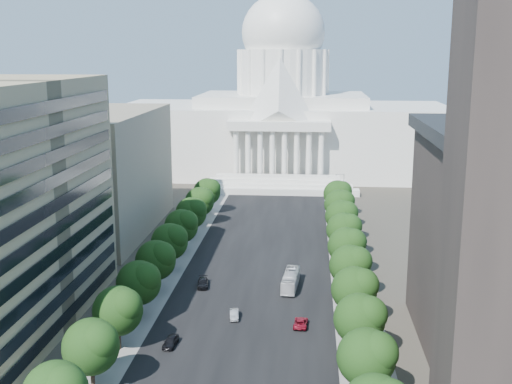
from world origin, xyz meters
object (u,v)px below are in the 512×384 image
(car_red, at_px, (301,323))
(car_dark_b, at_px, (203,283))
(car_dark_a, at_px, (171,342))
(car_silver, at_px, (234,315))
(city_bus, at_px, (291,280))

(car_red, distance_m, car_dark_b, 25.33)
(car_dark_a, xyz_separation_m, car_red, (19.78, 8.92, -0.08))
(car_silver, height_order, city_bus, city_bus)
(car_red, height_order, city_bus, city_bus)
(car_red, bearing_deg, car_dark_b, -37.52)
(car_red, relative_size, city_bus, 0.43)
(car_dark_a, height_order, car_dark_b, car_dark_a)
(car_dark_a, height_order, car_silver, car_dark_a)
(car_red, xyz_separation_m, city_bus, (-2.23, 17.54, 0.87))
(car_silver, distance_m, city_bus, 17.72)
(car_silver, relative_size, car_dark_b, 0.82)
(car_silver, relative_size, car_red, 0.86)
(car_dark_a, distance_m, car_red, 21.70)
(car_silver, distance_m, car_dark_b, 16.31)
(car_silver, xyz_separation_m, car_dark_b, (-7.76, 14.34, 0.05))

